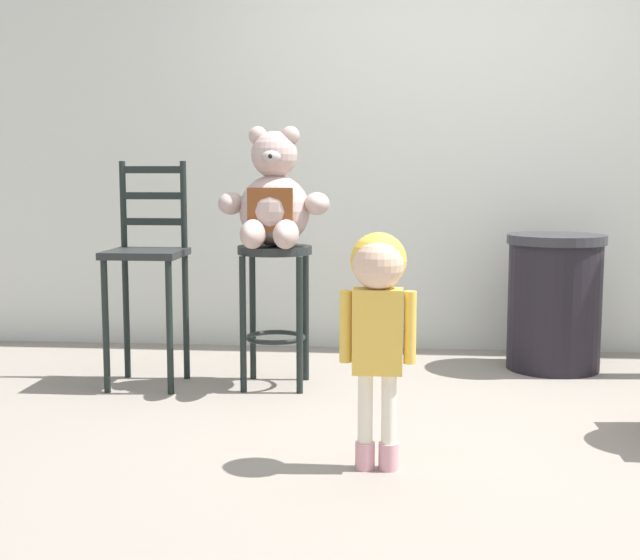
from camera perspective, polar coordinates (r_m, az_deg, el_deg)
ground_plane at (r=3.61m, az=9.29°, el=-10.05°), size 24.00×24.00×0.00m
building_wall at (r=5.38m, az=8.31°, el=15.09°), size 6.74×0.30×3.63m
bar_stool_with_teddy at (r=4.26m, az=-3.00°, el=-0.47°), size 0.37×0.37×0.70m
teddy_bear at (r=4.20m, az=-3.09°, el=5.19°), size 0.54×0.49×0.58m
child_walking at (r=3.03m, az=3.87°, el=-1.25°), size 0.27×0.22×0.85m
trash_bin at (r=4.81m, az=15.29°, el=-1.40°), size 0.53×0.53×0.73m
bar_chair_empty at (r=4.36m, az=-11.38°, el=1.10°), size 0.37×0.37×1.12m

